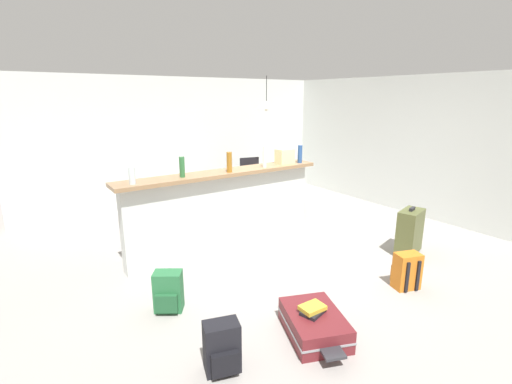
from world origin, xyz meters
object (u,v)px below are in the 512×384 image
at_px(dining_chair_near_partition, 277,188).
at_px(dining_chair_far_side, 248,177).
at_px(bottle_green, 182,167).
at_px(suitcase_upright_olive, 410,231).
at_px(suitcase_flat_maroon, 314,324).
at_px(backpack_black, 222,348).
at_px(bottle_blue, 300,154).
at_px(bottle_white, 265,157).
at_px(dining_table, 264,175).
at_px(pendant_lamp, 266,105).
at_px(backpack_orange, 406,271).
at_px(grocery_bag, 285,156).
at_px(bottle_amber, 229,162).
at_px(bottle_clear, 132,176).
at_px(book_stack, 313,309).
at_px(backpack_green, 168,292).

height_order(dining_chair_near_partition, dining_chair_far_side, same).
height_order(bottle_green, suitcase_upright_olive, bottle_green).
xyz_separation_m(suitcase_flat_maroon, backpack_black, (-0.91, 0.08, 0.09)).
xyz_separation_m(bottle_blue, dining_chair_near_partition, (0.28, 0.93, -0.76)).
xyz_separation_m(bottle_white, backpack_black, (-1.84, -2.00, -1.09)).
distance_m(bottle_green, dining_table, 2.76).
bearing_deg(pendant_lamp, backpack_orange, -99.21).
bearing_deg(pendant_lamp, dining_chair_near_partition, -106.36).
height_order(bottle_green, grocery_bag, bottle_green).
distance_m(suitcase_upright_olive, backpack_orange, 1.03).
bearing_deg(bottle_blue, dining_chair_far_side, 79.77).
relative_size(suitcase_upright_olive, backpack_black, 1.60).
height_order(suitcase_upright_olive, backpack_black, suitcase_upright_olive).
bearing_deg(backpack_black, pendant_lamp, 49.91).
xyz_separation_m(bottle_green, backpack_orange, (1.78, -2.08, -1.07)).
bearing_deg(dining_chair_far_side, bottle_blue, -100.23).
height_order(grocery_bag, backpack_black, grocery_bag).
bearing_deg(suitcase_upright_olive, bottle_amber, 143.68).
bearing_deg(dining_chair_far_side, suitcase_flat_maroon, -115.38).
relative_size(bottle_blue, grocery_bag, 1.04).
bearing_deg(bottle_blue, pendant_lamp, 73.35).
bearing_deg(dining_chair_far_side, bottle_green, -138.81).
distance_m(bottle_clear, book_stack, 2.49).
xyz_separation_m(bottle_amber, dining_chair_near_partition, (1.54, 0.95, -0.76)).
distance_m(bottle_amber, pendant_lamp, 2.39).
distance_m(bottle_clear, suitcase_flat_maroon, 2.57).
bearing_deg(suitcase_upright_olive, backpack_orange, -147.72).
xyz_separation_m(dining_table, backpack_green, (-2.91, -2.42, -0.44)).
bearing_deg(bottle_white, bottle_green, 177.84).
bearing_deg(suitcase_upright_olive, bottle_blue, 116.65).
bearing_deg(grocery_bag, backpack_black, -137.49).
bearing_deg(backpack_black, grocery_bag, 42.51).
bearing_deg(backpack_green, bottle_green, 57.45).
height_order(bottle_white, book_stack, bottle_white).
relative_size(backpack_black, backpack_orange, 1.00).
bearing_deg(bottle_clear, bottle_blue, -0.34).
bearing_deg(bottle_white, bottle_clear, 179.59).
relative_size(bottle_blue, dining_table, 0.24).
distance_m(bottle_blue, dining_chair_far_side, 2.20).
xyz_separation_m(bottle_green, suitcase_flat_maroon, (0.32, -2.13, -1.16)).
relative_size(bottle_amber, suitcase_upright_olive, 0.41).
relative_size(bottle_white, book_stack, 1.17).
relative_size(dining_table, dining_chair_near_partition, 1.18).
height_order(bottle_amber, backpack_green, bottle_amber).
relative_size(bottle_blue, backpack_black, 0.64).
bearing_deg(bottle_green, suitcase_flat_maroon, -81.56).
xyz_separation_m(pendant_lamp, book_stack, (-2.05, -3.57, -1.72)).
xyz_separation_m(bottle_amber, suitcase_flat_maroon, (-0.33, -2.07, -1.17)).
relative_size(dining_table, suitcase_upright_olive, 1.64).
bearing_deg(grocery_bag, bottle_green, -178.62).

